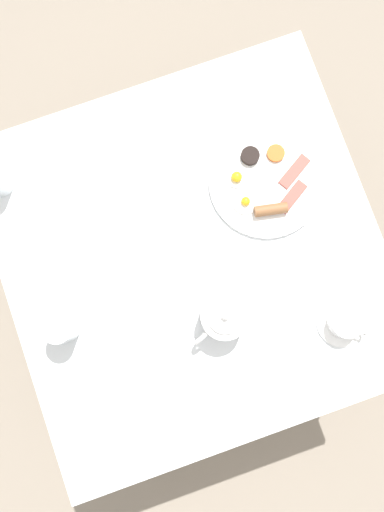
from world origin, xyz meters
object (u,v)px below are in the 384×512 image
Objects in this scene: breakfast_plate at (265,183)px; teacup_with_saucer_left at (344,322)px; teapot_near at (223,317)px; knife_by_plate at (161,413)px; fork_by_plate at (59,235)px; water_glass_tall at (62,328)px.

teacup_with_saucer_left is (-0.42, -0.06, 0.02)m from breakfast_plate.
knife_by_plate is (-0.19, 0.24, -0.05)m from teapot_near.
breakfast_plate is at bearing 8.38° from teacup_with_saucer_left.
fork_by_plate is (0.47, 0.64, -0.03)m from teacup_with_saucer_left.
water_glass_tall is at bearing 71.74° from teacup_with_saucer_left.
teapot_near is at bearing -135.71° from fork_by_plate.
water_glass_tall is 0.34m from knife_by_plate.
breakfast_plate reaches higher than knife_by_plate.
teapot_near reaches higher than breakfast_plate.
teapot_near reaches higher than teacup_with_saucer_left.
teapot_near is 0.32m from teacup_with_saucer_left.
water_glass_tall is 0.49× the size of knife_by_plate.
knife_by_plate is at bearing 96.91° from teacup_with_saucer_left.
teacup_with_saucer_left is (-0.12, -0.30, -0.02)m from teapot_near.
teacup_with_saucer_left is 0.73m from water_glass_tall.
fork_by_plate is 0.55m from knife_by_plate.
teacup_with_saucer_left is at bearing -108.26° from water_glass_tall.
knife_by_plate is at bearing -168.59° from fork_by_plate.
breakfast_plate is at bearing -95.03° from fork_by_plate.
water_glass_tall is at bearing 140.20° from teapot_near.
teacup_with_saucer_left is 0.54m from knife_by_plate.
teacup_with_saucer_left is at bearing -171.62° from breakfast_plate.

